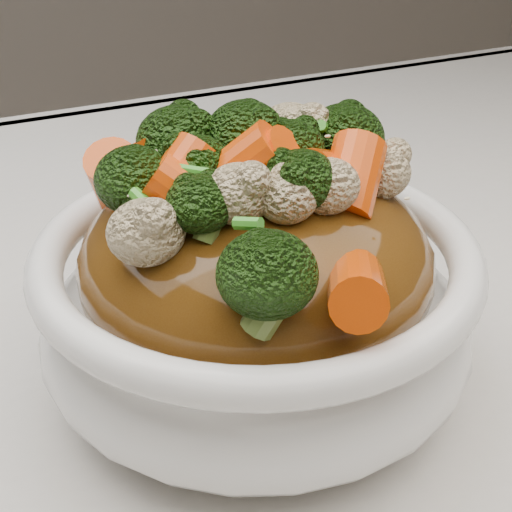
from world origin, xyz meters
name	(u,v)px	position (x,y,z in m)	size (l,w,h in m)	color
tablecloth	(214,419)	(0.00, 0.00, 0.73)	(1.20, 0.80, 0.04)	silver
bowl	(256,312)	(0.02, 0.00, 0.79)	(0.19, 0.19, 0.08)	white
sauce_base	(256,261)	(0.02, 0.00, 0.81)	(0.15, 0.15, 0.09)	#512F0D
carrots	(256,141)	(0.02, 0.00, 0.87)	(0.15, 0.15, 0.05)	#E44907
broccoli	(256,143)	(0.02, 0.00, 0.87)	(0.15, 0.15, 0.04)	black
cauliflower	(256,147)	(0.02, 0.00, 0.87)	(0.15, 0.15, 0.03)	beige
scallions	(256,139)	(0.02, 0.00, 0.87)	(0.12, 0.12, 0.02)	#389722
sesame_seeds	(256,139)	(0.02, 0.00, 0.87)	(0.14, 0.14, 0.01)	beige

